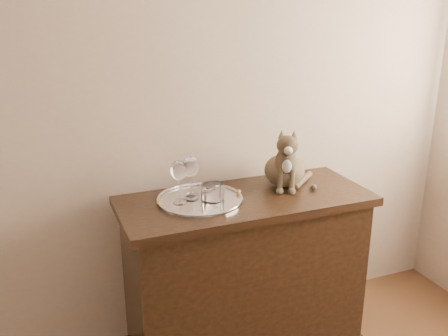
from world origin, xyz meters
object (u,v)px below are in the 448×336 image
at_px(tumbler_a, 216,193).
at_px(tumbler_b, 211,195).
at_px(tray, 200,201).
at_px(cat, 285,155).
at_px(wine_glass_c, 179,181).
at_px(sideboard, 245,276).
at_px(wine_glass_d, 191,178).
at_px(wine_glass_b, 192,176).

xyz_separation_m(tumbler_a, tumbler_b, (-0.03, -0.03, 0.00)).
height_order(tray, cat, cat).
bearing_deg(tray, wine_glass_c, 175.41).
distance_m(tumbler_b, cat, 0.47).
bearing_deg(tray, cat, 6.13).
distance_m(wine_glass_c, tumbler_b, 0.16).
bearing_deg(tray, sideboard, -7.77).
distance_m(wine_glass_c, tumbler_a, 0.17).
bearing_deg(tumbler_a, wine_glass_c, 159.97).
xyz_separation_m(sideboard, tray, (-0.22, 0.03, 0.43)).
relative_size(tray, cat, 1.29).
distance_m(wine_glass_d, tumbler_b, 0.13).
xyz_separation_m(wine_glass_b, wine_glass_c, (-0.08, -0.05, 0.00)).
height_order(wine_glass_c, wine_glass_d, wine_glass_d).
distance_m(wine_glass_b, tumbler_a, 0.14).
relative_size(sideboard, tray, 3.00).
height_order(sideboard, tray, tray).
bearing_deg(sideboard, tray, 172.23).
distance_m(tray, wine_glass_b, 0.12).
bearing_deg(tumbler_a, sideboard, 6.67).
relative_size(wine_glass_d, tumbler_a, 2.32).
bearing_deg(tumbler_b, tray, 107.91).
bearing_deg(wine_glass_b, sideboard, -21.07).
bearing_deg(wine_glass_c, sideboard, -6.81).
height_order(wine_glass_b, cat, cat).
relative_size(tray, wine_glass_d, 1.93).
xyz_separation_m(sideboard, tumbler_b, (-0.19, -0.05, 0.48)).
distance_m(tray, tumbler_b, 0.10).
xyz_separation_m(wine_glass_c, tumbler_b, (0.12, -0.09, -0.05)).
xyz_separation_m(wine_glass_d, tumbler_a, (0.09, -0.08, -0.06)).
bearing_deg(wine_glass_c, tumbler_b, -35.29).
bearing_deg(wine_glass_b, tumbler_a, -54.92).
bearing_deg(tumbler_a, wine_glass_d, 140.08).
bearing_deg(cat, wine_glass_c, -151.78).
xyz_separation_m(tumbler_a, cat, (0.40, 0.10, 0.10)).
relative_size(wine_glass_b, tumbler_b, 1.97).
height_order(wine_glass_c, tumbler_b, wine_glass_c).
height_order(sideboard, wine_glass_d, wine_glass_d).
relative_size(tray, tumbler_b, 4.07).
bearing_deg(cat, sideboard, -138.09).
distance_m(sideboard, tumbler_b, 0.52).
distance_m(wine_glass_c, wine_glass_d, 0.07).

